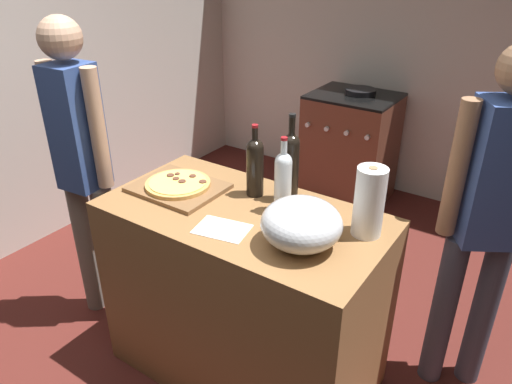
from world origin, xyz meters
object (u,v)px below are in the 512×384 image
(wine_bottle_amber, at_px, (291,164))
(wine_bottle_clear, at_px, (283,180))
(stove, at_px, (350,147))
(person_in_stripes, at_px, (83,163))
(pizza, at_px, (178,184))
(wine_bottle_dark, at_px, (255,165))
(person_in_red, at_px, (488,212))
(paper_towel_roll, at_px, (369,202))
(mixing_bowl, at_px, (301,224))

(wine_bottle_amber, relative_size, wine_bottle_clear, 1.18)
(stove, bearing_deg, person_in_stripes, -104.42)
(pizza, height_order, wine_bottle_clear, wine_bottle_clear)
(wine_bottle_dark, bearing_deg, pizza, -153.33)
(wine_bottle_clear, relative_size, person_in_stripes, 0.20)
(wine_bottle_dark, height_order, wine_bottle_clear, same)
(stove, relative_size, person_in_red, 0.57)
(stove, distance_m, person_in_red, 2.00)
(pizza, relative_size, stove, 0.32)
(wine_bottle_clear, bearing_deg, wine_bottle_dark, 161.66)
(paper_towel_roll, relative_size, wine_bottle_dark, 0.86)
(person_in_red, bearing_deg, mixing_bowl, -131.26)
(pizza, distance_m, person_in_red, 1.34)
(stove, bearing_deg, wine_bottle_amber, -75.09)
(wine_bottle_dark, bearing_deg, paper_towel_roll, -3.32)
(wine_bottle_dark, bearing_deg, wine_bottle_clear, -18.34)
(mixing_bowl, distance_m, wine_bottle_dark, 0.45)
(paper_towel_roll, xyz_separation_m, person_in_red, (0.37, 0.40, -0.11))
(wine_bottle_clear, bearing_deg, pizza, -168.64)
(wine_bottle_dark, xyz_separation_m, person_in_stripes, (-0.87, -0.26, -0.12))
(person_in_red, bearing_deg, paper_towel_roll, -132.67)
(wine_bottle_amber, bearing_deg, person_in_stripes, -163.56)
(pizza, bearing_deg, stove, 90.31)
(wine_bottle_dark, bearing_deg, stove, 100.05)
(wine_bottle_amber, xyz_separation_m, person_in_red, (0.76, 0.32, -0.14))
(pizza, bearing_deg, wine_bottle_amber, 23.79)
(wine_bottle_clear, xyz_separation_m, person_in_red, (0.73, 0.43, -0.12))
(person_in_red, bearing_deg, wine_bottle_amber, -157.16)
(wine_bottle_dark, relative_size, stove, 0.36)
(pizza, distance_m, stove, 2.08)
(mixing_bowl, height_order, stove, mixing_bowl)
(wine_bottle_dark, bearing_deg, wine_bottle_amber, 17.36)
(mixing_bowl, height_order, wine_bottle_dark, wine_bottle_dark)
(wine_bottle_clear, distance_m, stove, 2.08)
(wine_bottle_dark, bearing_deg, person_in_stripes, -163.72)
(pizza, height_order, person_in_stripes, person_in_stripes)
(paper_towel_roll, xyz_separation_m, person_in_stripes, (-1.42, -0.22, -0.11))
(wine_bottle_dark, relative_size, wine_bottle_amber, 0.84)
(pizza, height_order, wine_bottle_amber, wine_bottle_amber)
(paper_towel_roll, bearing_deg, person_in_stripes, -171.06)
(mixing_bowl, bearing_deg, wine_bottle_clear, 136.17)
(mixing_bowl, xyz_separation_m, wine_bottle_clear, (-0.19, 0.19, 0.05))
(paper_towel_roll, xyz_separation_m, stove, (-0.88, 1.89, -0.61))
(mixing_bowl, xyz_separation_m, stove, (-0.70, 2.11, -0.56))
(paper_towel_roll, bearing_deg, mixing_bowl, -128.48)
(paper_towel_roll, xyz_separation_m, wine_bottle_amber, (-0.39, 0.08, 0.03))
(mixing_bowl, distance_m, wine_bottle_amber, 0.38)
(wine_bottle_dark, height_order, person_in_stripes, person_in_stripes)
(wine_bottle_clear, bearing_deg, person_in_red, 30.26)
(paper_towel_roll, relative_size, wine_bottle_clear, 0.86)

